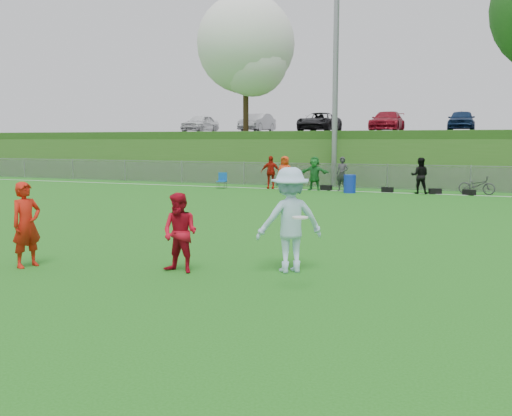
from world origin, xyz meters
The scene contains 17 objects.
ground centered at (0.00, 0.00, 0.00)m, with size 120.00×120.00×0.00m, color #1F6415.
sideline_far centered at (0.00, 18.00, 0.01)m, with size 60.00×0.10×0.01m, color white.
fence centered at (0.00, 20.00, 0.65)m, with size 58.00×0.06×1.30m.
light_pole centered at (-3.00, 20.80, 6.71)m, with size 1.20×0.40×12.15m.
berm centered at (0.00, 31.00, 1.50)m, with size 120.00×18.00×3.00m, color #265518.
parking_lot centered at (0.00, 33.00, 3.05)m, with size 120.00×12.00×0.10m, color black.
tree_white_flowering centered at (-9.84, 24.92, 8.32)m, with size 6.30×6.30×8.78m.
car_row centered at (-1.17, 32.00, 3.82)m, with size 32.04×5.18×1.44m.
spectator_row centered at (-2.72, 18.00, 0.85)m, with size 8.44×0.69×1.69m.
gear_bags centered at (1.04, 18.10, 0.13)m, with size 7.32×0.54×0.26m.
player_red_left centered at (-3.73, -0.94, 0.85)m, with size 0.62×0.41×1.70m, color red.
player_red_center centered at (-0.67, -0.22, 0.76)m, with size 0.74×0.58×1.53m, color #B80C21.
player_blue centered at (1.25, 0.61, 1.00)m, with size 1.30×0.75×2.01m, color #AFD4F4.
frisbee centered at (1.90, -0.79, 1.26)m, with size 0.27×0.27×0.03m.
recycling_bin centered at (-1.31, 17.20, 0.43)m, with size 0.58×0.58×0.86m, color #102DAE.
camp_chair centered at (-8.07, 17.22, 0.24)m, with size 0.53×0.54×0.82m.
bicycle centered at (4.32, 18.65, 0.43)m, with size 0.57×1.63×0.86m, color #303033.
Camera 1 is at (4.67, -9.60, 2.53)m, focal length 40.00 mm.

